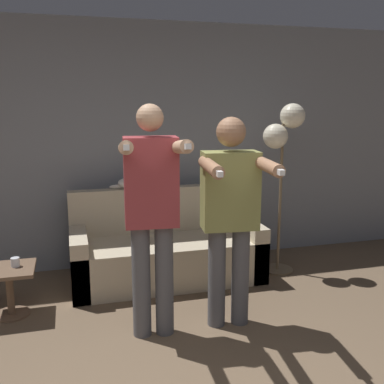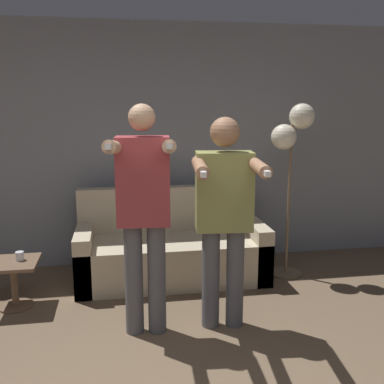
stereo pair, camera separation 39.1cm
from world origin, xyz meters
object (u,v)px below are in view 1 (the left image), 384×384
(floor_lamp, at_px, (283,138))
(side_table, at_px, (9,282))
(couch, at_px, (166,251))
(person_right, at_px, (230,209))
(cat, at_px, (134,182))
(person_left, at_px, (152,208))
(cup, at_px, (15,262))

(floor_lamp, xyz_separation_m, side_table, (-2.64, -0.34, -1.11))
(floor_lamp, height_order, side_table, floor_lamp)
(couch, relative_size, floor_lamp, 1.07)
(person_right, distance_m, floor_lamp, 1.41)
(cat, relative_size, floor_lamp, 0.23)
(cat, bearing_deg, couch, -46.88)
(person_left, distance_m, floor_lamp, 1.86)
(side_table, bearing_deg, cup, 25.26)
(person_left, distance_m, person_right, 0.61)
(couch, xyz_separation_m, cup, (-1.38, -0.42, 0.17))
(person_right, bearing_deg, couch, 110.40)
(person_right, bearing_deg, person_left, -173.87)
(couch, relative_size, cat, 4.59)
(couch, relative_size, person_left, 1.06)
(side_table, distance_m, cup, 0.17)
(cat, bearing_deg, person_left, -92.78)
(person_right, xyz_separation_m, cup, (-1.66, 0.67, -0.51))
(person_right, xyz_separation_m, side_table, (-1.72, 0.64, -0.67))
(floor_lamp, bearing_deg, cat, 164.70)
(floor_lamp, xyz_separation_m, cup, (-2.58, -0.31, -0.95))
(couch, relative_size, cup, 24.53)
(person_right, distance_m, side_table, 1.95)
(person_right, bearing_deg, floor_lamp, 52.81)
(side_table, bearing_deg, cat, 32.21)
(person_right, height_order, cup, person_right)
(person_left, height_order, side_table, person_left)
(cat, bearing_deg, side_table, -147.79)
(floor_lamp, height_order, cup, floor_lamp)
(couch, bearing_deg, person_left, -107.01)
(couch, distance_m, person_right, 1.32)
(person_right, height_order, side_table, person_right)
(side_table, xyz_separation_m, cup, (0.06, 0.03, 0.16))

